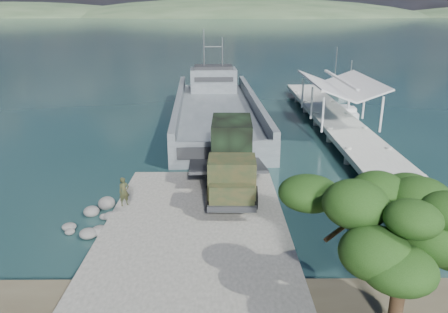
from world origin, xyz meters
The scene contains 11 objects.
ground centered at (0.00, 0.00, 0.00)m, with size 1400.00×1400.00×0.00m, color #193D3C.
boat_ramp centered at (0.00, -1.00, 0.25)m, with size 10.00×18.00×0.50m, color slate.
shoreline_rocks centered at (-6.20, 0.50, 0.00)m, with size 3.20×5.60×0.90m, color #545452, non-canonical shape.
distant_headlands centered at (50.00, 560.00, 0.00)m, with size 1000.00×240.00×48.00m, color #2D472C, non-canonical shape.
pier centered at (13.00, 18.77, 1.60)m, with size 6.40×44.00×6.10m.
landing_craft centered at (0.96, 23.13, 0.82)m, with size 9.99×34.02×10.00m.
military_truck centered at (2.09, 4.12, 2.59)m, with size 3.16×9.13×4.20m.
soldier centered at (-4.19, 0.61, 1.36)m, with size 0.63×0.41×1.71m, color #1D311B.
sailboat_near centered at (15.99, 26.54, 0.34)m, with size 1.88×5.32×6.36m.
sailboat_far centered at (17.73, 39.65, 0.36)m, with size 3.10×5.73×6.70m.
overhang_tree centered at (7.37, -8.83, 4.75)m, with size 6.53×6.01×5.92m.
Camera 1 is at (1.38, -22.48, 11.79)m, focal length 35.00 mm.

